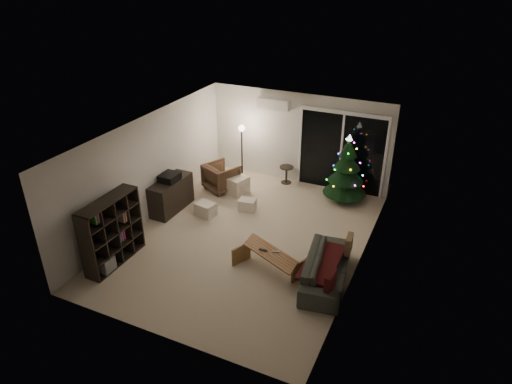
% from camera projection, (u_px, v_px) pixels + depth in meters
% --- Properties ---
extents(room, '(6.50, 7.51, 2.60)m').
position_uv_depth(room, '(291.00, 175.00, 10.78)').
color(room, beige).
rests_on(room, ground).
extents(bookshelf, '(0.58, 1.48, 1.44)m').
position_uv_depth(bookshelf, '(105.00, 230.00, 9.19)').
color(bookshelf, black).
rests_on(bookshelf, floor).
extents(media_cabinet, '(0.50, 1.29, 0.80)m').
position_uv_depth(media_cabinet, '(171.00, 195.00, 11.20)').
color(media_cabinet, black).
rests_on(media_cabinet, floor).
extents(stereo, '(0.41, 0.48, 0.17)m').
position_uv_depth(stereo, '(169.00, 177.00, 10.98)').
color(stereo, black).
rests_on(stereo, media_cabinet).
extents(armchair, '(1.05, 1.06, 0.73)m').
position_uv_depth(armchair, '(221.00, 177.00, 12.20)').
color(armchair, brown).
rests_on(armchair, floor).
extents(ottoman, '(0.64, 0.64, 0.47)m').
position_uv_depth(ottoman, '(237.00, 185.00, 12.06)').
color(ottoman, beige).
rests_on(ottoman, floor).
extents(cardboard_box_a, '(0.51, 0.42, 0.33)m').
position_uv_depth(cardboard_box_a, '(206.00, 209.00, 11.05)').
color(cardboard_box_a, beige).
rests_on(cardboard_box_a, floor).
extents(cardboard_box_b, '(0.44, 0.36, 0.28)m').
position_uv_depth(cardboard_box_b, '(247.00, 205.00, 11.30)').
color(cardboard_box_b, beige).
rests_on(cardboard_box_b, floor).
extents(side_table, '(0.50, 0.50, 0.49)m').
position_uv_depth(side_table, '(286.00, 175.00, 12.60)').
color(side_table, black).
rests_on(side_table, floor).
extents(floor_lamp, '(0.25, 0.25, 1.55)m').
position_uv_depth(floor_lamp, '(242.00, 154.00, 12.52)').
color(floor_lamp, black).
rests_on(floor_lamp, floor).
extents(sofa, '(1.02, 2.02, 0.57)m').
position_uv_depth(sofa, '(326.00, 268.00, 8.77)').
color(sofa, black).
rests_on(sofa, floor).
extents(sofa_throw, '(0.60, 1.40, 0.05)m').
position_uv_depth(sofa_throw, '(322.00, 262.00, 8.75)').
color(sofa_throw, '#411112').
rests_on(sofa_throw, sofa).
extents(cushion_a, '(0.14, 0.38, 0.37)m').
position_uv_depth(cushion_a, '(349.00, 244.00, 9.10)').
color(cushion_a, olive).
rests_on(cushion_a, sofa).
extents(cushion_b, '(0.14, 0.38, 0.37)m').
position_uv_depth(cushion_b, '(330.00, 282.00, 8.05)').
color(cushion_b, '#411112').
rests_on(cushion_b, sofa).
extents(coffee_table, '(1.42, 0.99, 0.43)m').
position_uv_depth(coffee_table, '(270.00, 261.00, 9.10)').
color(coffee_table, olive).
rests_on(coffee_table, floor).
extents(remote_a, '(0.17, 0.05, 0.02)m').
position_uv_depth(remote_a, '(263.00, 250.00, 9.05)').
color(remote_a, black).
rests_on(remote_a, coffee_table).
extents(remote_b, '(0.16, 0.10, 0.02)m').
position_uv_depth(remote_b, '(276.00, 252.00, 9.00)').
color(remote_b, slate).
rests_on(remote_b, coffee_table).
extents(christmas_tree, '(1.27, 1.27, 1.79)m').
position_uv_depth(christmas_tree, '(347.00, 168.00, 11.42)').
color(christmas_tree, black).
rests_on(christmas_tree, floor).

